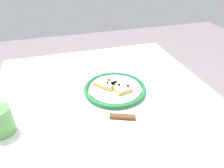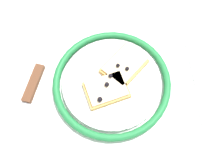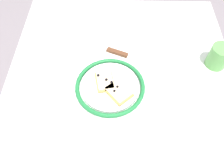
{
  "view_description": "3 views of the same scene",
  "coord_description": "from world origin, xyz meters",
  "px_view_note": "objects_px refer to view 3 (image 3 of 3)",
  "views": [
    {
      "loc": [
        0.64,
        -0.17,
        1.27
      ],
      "look_at": [
        -0.07,
        0.04,
        0.8
      ],
      "focal_mm": 33.53,
      "sensor_mm": 36.0,
      "label": 1
    },
    {
      "loc": [
        -0.01,
        0.26,
        1.3
      ],
      "look_at": [
        -0.04,
        0.05,
        0.81
      ],
      "focal_mm": 41.67,
      "sensor_mm": 36.0,
      "label": 2
    },
    {
      "loc": [
        -0.51,
        0.03,
        1.49
      ],
      "look_at": [
        -0.05,
        0.04,
        0.81
      ],
      "focal_mm": 36.78,
      "sensor_mm": 36.0,
      "label": 3
    }
  ],
  "objects_px": {
    "knife": "(110,50)",
    "cup": "(219,57)",
    "pizza_slice_far": "(105,81)",
    "plate": "(110,86)",
    "fork": "(102,135)",
    "napkin": "(44,23)",
    "dining_table": "(121,92)",
    "pizza_slice_near": "(118,92)"
  },
  "relations": [
    {
      "from": "knife",
      "to": "cup",
      "type": "bearing_deg",
      "value": -98.3
    },
    {
      "from": "cup",
      "to": "fork",
      "type": "bearing_deg",
      "value": 125.4
    },
    {
      "from": "knife",
      "to": "napkin",
      "type": "distance_m",
      "value": 0.34
    },
    {
      "from": "pizza_slice_near",
      "to": "knife",
      "type": "height_order",
      "value": "pizza_slice_near"
    },
    {
      "from": "fork",
      "to": "napkin",
      "type": "xyz_separation_m",
      "value": [
        0.53,
        0.29,
        -0.0
      ]
    },
    {
      "from": "dining_table",
      "to": "knife",
      "type": "height_order",
      "value": "knife"
    },
    {
      "from": "napkin",
      "to": "pizza_slice_far",
      "type": "bearing_deg",
      "value": -138.75
    },
    {
      "from": "plate",
      "to": "fork",
      "type": "relative_size",
      "value": 1.28
    },
    {
      "from": "dining_table",
      "to": "knife",
      "type": "relative_size",
      "value": 4.16
    },
    {
      "from": "knife",
      "to": "napkin",
      "type": "relative_size",
      "value": 1.64
    },
    {
      "from": "pizza_slice_near",
      "to": "fork",
      "type": "xyz_separation_m",
      "value": [
        -0.16,
        0.05,
        -0.02
      ]
    },
    {
      "from": "pizza_slice_near",
      "to": "knife",
      "type": "bearing_deg",
      "value": 9.58
    },
    {
      "from": "knife",
      "to": "napkin",
      "type": "bearing_deg",
      "value": 61.84
    },
    {
      "from": "napkin",
      "to": "pizza_slice_near",
      "type": "bearing_deg",
      "value": -137.9
    },
    {
      "from": "dining_table",
      "to": "knife",
      "type": "distance_m",
      "value": 0.18
    },
    {
      "from": "knife",
      "to": "fork",
      "type": "distance_m",
      "value": 0.37
    },
    {
      "from": "dining_table",
      "to": "napkin",
      "type": "distance_m",
      "value": 0.47
    },
    {
      "from": "pizza_slice_far",
      "to": "cup",
      "type": "relative_size",
      "value": 1.08
    },
    {
      "from": "dining_table",
      "to": "napkin",
      "type": "relative_size",
      "value": 6.81
    },
    {
      "from": "pizza_slice_far",
      "to": "plate",
      "type": "bearing_deg",
      "value": -125.79
    },
    {
      "from": "fork",
      "to": "cup",
      "type": "distance_m",
      "value": 0.53
    },
    {
      "from": "plate",
      "to": "pizza_slice_near",
      "type": "xyz_separation_m",
      "value": [
        -0.03,
        -0.03,
        0.01
      ]
    },
    {
      "from": "knife",
      "to": "dining_table",
      "type": "bearing_deg",
      "value": -160.6
    },
    {
      "from": "pizza_slice_near",
      "to": "pizza_slice_far",
      "type": "height_order",
      "value": "pizza_slice_far"
    },
    {
      "from": "pizza_slice_far",
      "to": "dining_table",
      "type": "bearing_deg",
      "value": -65.07
    },
    {
      "from": "pizza_slice_near",
      "to": "pizza_slice_far",
      "type": "relative_size",
      "value": 1.15
    },
    {
      "from": "dining_table",
      "to": "plate",
      "type": "xyz_separation_m",
      "value": [
        -0.04,
        0.04,
        0.11
      ]
    },
    {
      "from": "pizza_slice_far",
      "to": "knife",
      "type": "relative_size",
      "value": 0.43
    },
    {
      "from": "knife",
      "to": "pizza_slice_far",
      "type": "bearing_deg",
      "value": 175.22
    },
    {
      "from": "knife",
      "to": "cup",
      "type": "distance_m",
      "value": 0.42
    },
    {
      "from": "dining_table",
      "to": "pizza_slice_far",
      "type": "height_order",
      "value": "pizza_slice_far"
    },
    {
      "from": "plate",
      "to": "pizza_slice_far",
      "type": "xyz_separation_m",
      "value": [
        0.01,
        0.02,
        0.01
      ]
    },
    {
      "from": "plate",
      "to": "knife",
      "type": "relative_size",
      "value": 1.12
    },
    {
      "from": "pizza_slice_near",
      "to": "knife",
      "type": "distance_m",
      "value": 0.22
    },
    {
      "from": "dining_table",
      "to": "knife",
      "type": "bearing_deg",
      "value": 19.4
    },
    {
      "from": "pizza_slice_far",
      "to": "fork",
      "type": "bearing_deg",
      "value": 179.58
    },
    {
      "from": "fork",
      "to": "cup",
      "type": "bearing_deg",
      "value": -54.6
    },
    {
      "from": "dining_table",
      "to": "plate",
      "type": "distance_m",
      "value": 0.13
    },
    {
      "from": "dining_table",
      "to": "napkin",
      "type": "xyz_separation_m",
      "value": [
        0.3,
        0.35,
        0.1
      ]
    },
    {
      "from": "plate",
      "to": "pizza_slice_far",
      "type": "distance_m",
      "value": 0.03
    },
    {
      "from": "cup",
      "to": "napkin",
      "type": "relative_size",
      "value": 0.66
    },
    {
      "from": "fork",
      "to": "pizza_slice_near",
      "type": "bearing_deg",
      "value": -18.36
    }
  ]
}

